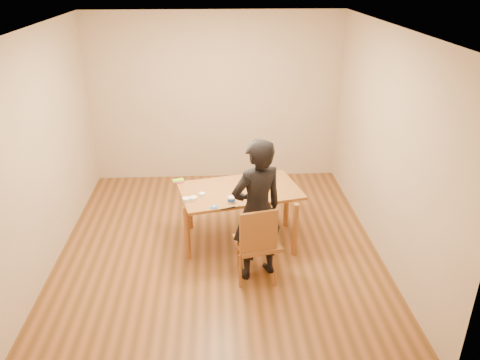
{
  "coord_description": "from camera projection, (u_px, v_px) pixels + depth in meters",
  "views": [
    {
      "loc": [
        -0.01,
        -5.09,
        3.31
      ],
      "look_at": [
        0.27,
        0.11,
        0.9
      ],
      "focal_mm": 35.0,
      "sensor_mm": 36.0,
      "label": 1
    }
  ],
  "objects": [
    {
      "name": "frosting_tub",
      "position": [
        231.0,
        200.0,
        5.51
      ],
      "size": [
        0.08,
        0.08,
        0.07
      ],
      "primitive_type": "cylinder",
      "color": "white",
      "rests_on": "dining_table"
    },
    {
      "name": "ramekin_yellow",
      "position": [
        202.0,
        194.0,
        5.67
      ],
      "size": [
        0.07,
        0.07,
        0.04
      ],
      "primitive_type": "cylinder",
      "color": "white",
      "rests_on": "dining_table"
    },
    {
      "name": "spatula",
      "position": [
        228.0,
        208.0,
        5.38
      ],
      "size": [
        0.17,
        0.08,
        0.01
      ],
      "primitive_type": "cube",
      "rotation": [
        0.0,
        0.0,
        0.37
      ],
      "color": "black",
      "rests_on": "dining_table"
    },
    {
      "name": "frosting_lid",
      "position": [
        214.0,
        207.0,
        5.41
      ],
      "size": [
        0.09,
        0.09,
        0.01
      ],
      "primitive_type": "cylinder",
      "color": "blue",
      "rests_on": "dining_table"
    },
    {
      "name": "candy_box_green",
      "position": [
        178.0,
        180.0,
        6.01
      ],
      "size": [
        0.16,
        0.11,
        0.02
      ],
      "primitive_type": "cube",
      "rotation": [
        0.0,
        0.0,
        0.32
      ],
      "color": "green",
      "rests_on": "candy_box_pink"
    },
    {
      "name": "dining_chair",
      "position": [
        257.0,
        243.0,
        5.27
      ],
      "size": [
        0.55,
        0.55,
        0.04
      ],
      "primitive_type": "cube",
      "rotation": [
        0.0,
        0.0,
        0.23
      ],
      "color": "brown",
      "rests_on": "floor"
    },
    {
      "name": "candy_box_pink",
      "position": [
        179.0,
        182.0,
        6.02
      ],
      "size": [
        0.14,
        0.09,
        0.02
      ],
      "primitive_type": "cube",
      "rotation": [
        0.0,
        0.0,
        0.22
      ],
      "color": "#E7368D",
      "rests_on": "dining_table"
    },
    {
      "name": "dining_table",
      "position": [
        240.0,
        191.0,
        5.85
      ],
      "size": [
        1.62,
        1.17,
        0.04
      ],
      "primitive_type": "cube",
      "rotation": [
        0.0,
        0.0,
        0.22
      ],
      "color": "brown",
      "rests_on": "floor"
    },
    {
      "name": "person",
      "position": [
        257.0,
        211.0,
        5.15
      ],
      "size": [
        0.72,
        0.61,
        1.68
      ],
      "primitive_type": "imported",
      "rotation": [
        0.0,
        0.0,
        3.55
      ],
      "color": "black",
      "rests_on": "floor"
    },
    {
      "name": "room_shell",
      "position": [
        217.0,
        139.0,
        5.74
      ],
      "size": [
        4.0,
        4.5,
        2.7
      ],
      "color": "brown",
      "rests_on": "ground"
    },
    {
      "name": "cake",
      "position": [
        259.0,
        183.0,
        5.89
      ],
      "size": [
        0.21,
        0.21,
        0.07
      ],
      "primitive_type": "cylinder",
      "color": "white",
      "rests_on": "cake_plate"
    },
    {
      "name": "ramekin_multi",
      "position": [
        186.0,
        200.0,
        5.54
      ],
      "size": [
        0.09,
        0.09,
        0.04
      ],
      "primitive_type": "cylinder",
      "color": "white",
      "rests_on": "dining_table"
    },
    {
      "name": "ramekin_green",
      "position": [
        193.0,
        199.0,
        5.56
      ],
      "size": [
        0.09,
        0.09,
        0.04
      ],
      "primitive_type": "cylinder",
      "color": "white",
      "rests_on": "dining_table"
    },
    {
      "name": "frosting_dome",
      "position": [
        259.0,
        179.0,
        5.87
      ],
      "size": [
        0.21,
        0.21,
        0.03
      ],
      "primitive_type": "ellipsoid",
      "color": "white",
      "rests_on": "cake"
    },
    {
      "name": "cake_plate",
      "position": [
        259.0,
        186.0,
        5.91
      ],
      "size": [
        0.3,
        0.3,
        0.02
      ],
      "primitive_type": "cylinder",
      "color": "red",
      "rests_on": "dining_table"
    },
    {
      "name": "frosting_dollop",
      "position": [
        214.0,
        206.0,
        5.4
      ],
      "size": [
        0.04,
        0.04,
        0.02
      ],
      "primitive_type": "ellipsoid",
      "color": "white",
      "rests_on": "frosting_lid"
    }
  ]
}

